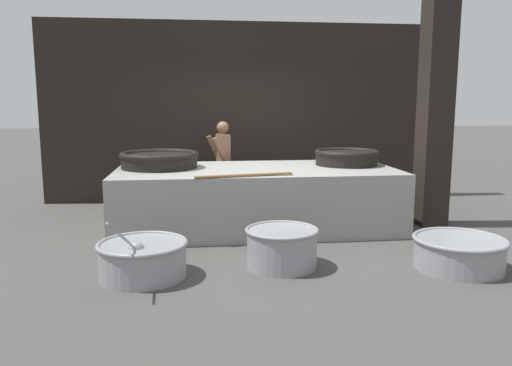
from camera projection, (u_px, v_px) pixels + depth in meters
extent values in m
plane|color=#474442|center=(256.00, 227.00, 7.26)|extent=(60.00, 60.00, 0.00)
cube|color=black|center=(241.00, 112.00, 9.17)|extent=(7.10, 0.24, 3.22)
cube|color=black|center=(435.00, 115.00, 7.15)|extent=(0.40, 0.40, 3.22)
cube|color=gray|center=(256.00, 198.00, 7.19)|extent=(3.95, 1.86, 0.86)
cylinder|color=black|center=(159.00, 161.00, 7.16)|extent=(1.08, 1.08, 0.19)
torus|color=black|center=(159.00, 155.00, 7.14)|extent=(1.12, 1.12, 0.09)
cylinder|color=black|center=(346.00, 159.00, 7.49)|extent=(0.92, 0.92, 0.19)
torus|color=black|center=(347.00, 152.00, 7.47)|extent=(0.96, 0.96, 0.07)
cylinder|color=brown|center=(244.00, 175.00, 6.28)|extent=(1.26, 0.27, 0.04)
cube|color=brown|center=(287.00, 174.00, 6.45)|extent=(0.14, 0.12, 0.02)
cylinder|color=brown|center=(225.00, 188.00, 8.42)|extent=(0.11, 0.11, 0.73)
cylinder|color=brown|center=(222.00, 186.00, 8.57)|extent=(0.11, 0.11, 0.73)
cube|color=#4C663F|center=(223.00, 179.00, 8.47)|extent=(0.21, 0.25, 0.47)
cube|color=brown|center=(223.00, 150.00, 8.39)|extent=(0.23, 0.46, 0.54)
cylinder|color=brown|center=(221.00, 152.00, 8.16)|extent=(0.31, 0.14, 0.49)
cylinder|color=brown|center=(215.00, 149.00, 8.57)|extent=(0.31, 0.14, 0.49)
sphere|color=brown|center=(223.00, 127.00, 8.33)|extent=(0.21, 0.21, 0.21)
cylinder|color=gray|center=(143.00, 260.00, 5.14)|extent=(0.89, 0.89, 0.36)
torus|color=gray|center=(142.00, 244.00, 5.11)|extent=(0.93, 0.93, 0.04)
cylinder|color=#6B9347|center=(143.00, 253.00, 5.12)|extent=(0.78, 0.78, 0.09)
sphere|color=gray|center=(136.00, 249.00, 4.96)|extent=(0.16, 0.16, 0.16)
cylinder|color=gray|center=(123.00, 237.00, 4.65)|extent=(0.20, 0.57, 0.43)
cylinder|color=gray|center=(459.00, 254.00, 5.41)|extent=(0.94, 0.94, 0.32)
torus|color=gray|center=(460.00, 240.00, 5.39)|extent=(0.99, 0.99, 0.05)
cylinder|color=tan|center=(459.00, 247.00, 5.40)|extent=(0.83, 0.83, 0.08)
cylinder|color=gray|center=(282.00, 248.00, 5.46)|extent=(0.77, 0.77, 0.41)
torus|color=gray|center=(282.00, 230.00, 5.43)|extent=(0.81, 0.81, 0.04)
cylinder|color=orange|center=(282.00, 240.00, 5.44)|extent=(0.68, 0.68, 0.10)
cylinder|color=orange|center=(296.00, 233.00, 5.49)|extent=(0.04, 0.04, 0.03)
cylinder|color=orange|center=(265.00, 237.00, 5.30)|extent=(0.07, 0.07, 0.04)
cylinder|color=orange|center=(260.00, 234.00, 5.43)|extent=(0.06, 0.06, 0.04)
cylinder|color=orange|center=(269.00, 235.00, 5.42)|extent=(0.05, 0.05, 0.03)
cylinder|color=orange|center=(289.00, 236.00, 5.35)|extent=(0.07, 0.07, 0.04)
cylinder|color=orange|center=(268.00, 237.00, 5.33)|extent=(0.05, 0.03, 0.03)
cylinder|color=orange|center=(279.00, 238.00, 5.29)|extent=(0.06, 0.05, 0.03)
cylinder|color=orange|center=(282.00, 232.00, 5.53)|extent=(0.04, 0.04, 0.03)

